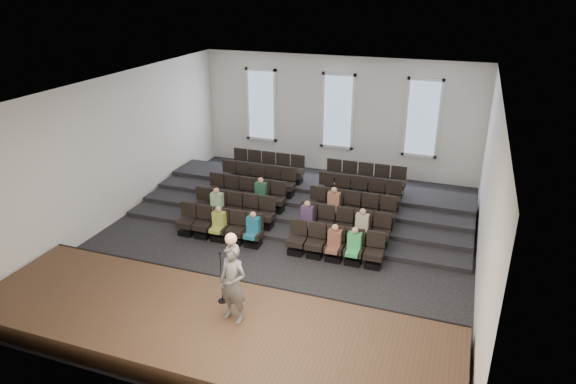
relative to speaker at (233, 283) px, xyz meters
The scene contains 14 objects.
ground 5.12m from the speaker, 97.49° to the left, with size 14.00×14.00×0.00m, color black.
ceiling 6.05m from the speaker, 97.49° to the left, with size 12.00×14.00×0.02m, color white.
wall_back 11.94m from the speaker, 93.08° to the left, with size 12.00×0.04×5.00m, color silver.
wall_front 2.47m from the speaker, 106.51° to the right, with size 12.00×0.04×5.00m, color silver.
wall_left 8.31m from the speaker, 143.87° to the left, with size 0.04×14.00×5.00m, color silver.
wall_right 7.32m from the speaker, 42.10° to the left, with size 0.04×14.00×5.00m, color silver.
stage 1.40m from the speaker, 159.58° to the right, with size 11.80×3.60×0.50m, color #4B2E20.
stage_lip 2.06m from the speaker, 112.66° to the left, with size 11.80×0.06×0.52m, color black.
risers 8.16m from the speaker, 94.55° to the left, with size 11.80×4.80×0.60m.
seating_rows 6.48m from the speaker, 95.70° to the left, with size 6.80×4.70×1.67m.
windows 11.89m from the speaker, 93.10° to the left, with size 8.44×0.10×3.24m.
audience 5.14m from the speaker, 94.04° to the left, with size 5.45×2.64×1.10m.
speaker is the anchor object (origin of this frame).
mic_stand 0.98m from the speaker, 137.03° to the left, with size 0.23×0.23×1.39m.
Camera 1 is at (5.18, -13.84, 7.90)m, focal length 32.00 mm.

